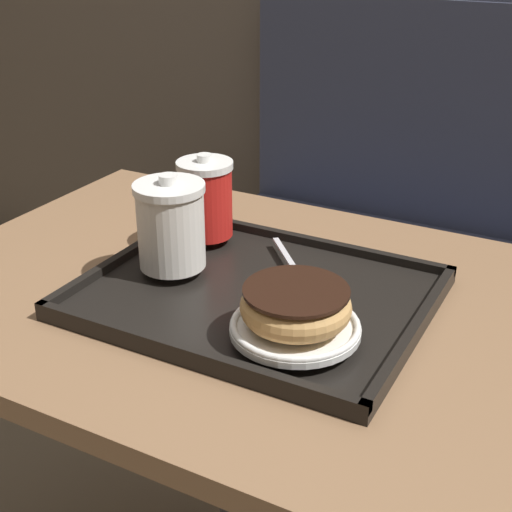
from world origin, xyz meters
TOP-DOWN VIEW (x-y plane):
  - booth_bench at (0.19, 0.87)m, footprint 1.36×0.44m
  - cafe_table at (0.00, 0.00)m, footprint 0.90×0.64m
  - serving_tray at (0.03, -0.02)m, footprint 0.43×0.34m
  - coffee_cup_front at (-0.10, -0.02)m, footprint 0.09×0.09m
  - coffee_cup_rear at (-0.11, 0.09)m, footprint 0.08×0.08m
  - plate_with_chocolate_donut at (0.12, -0.10)m, footprint 0.15×0.15m
  - donut_chocolate_glazed at (0.12, -0.10)m, footprint 0.13×0.13m
  - spoon at (0.07, 0.03)m, footprint 0.12×0.13m

SIDE VIEW (x-z plane):
  - booth_bench at x=0.19m, z-range -0.18..0.82m
  - cafe_table at x=0.00m, z-range 0.20..0.92m
  - serving_tray at x=0.03m, z-range 0.72..0.74m
  - spoon at x=0.07m, z-range 0.75..0.76m
  - plate_with_chocolate_donut at x=0.12m, z-range 0.75..0.76m
  - donut_chocolate_glazed at x=0.12m, z-range 0.76..0.81m
  - coffee_cup_rear at x=-0.11m, z-range 0.74..0.87m
  - coffee_cup_front at x=-0.10m, z-range 0.74..0.87m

